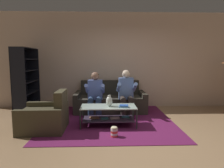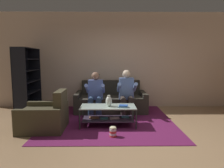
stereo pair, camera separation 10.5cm
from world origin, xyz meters
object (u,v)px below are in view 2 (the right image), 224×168
(vase, at_px, (109,101))
(popcorn_tub, at_px, (113,132))
(coffee_table, at_px, (108,113))
(book_stack, at_px, (123,106))
(armchair, at_px, (45,117))
(person_seated_left, at_px, (95,92))
(couch, at_px, (111,101))
(bookshelf, at_px, (26,88))
(person_seated_right, at_px, (127,91))

(vase, height_order, popcorn_tub, vase)
(coffee_table, relative_size, vase, 4.85)
(book_stack, relative_size, popcorn_tub, 1.06)
(coffee_table, height_order, armchair, armchair)
(book_stack, bearing_deg, person_seated_left, 127.50)
(book_stack, xyz_separation_m, popcorn_tub, (-0.23, -0.57, -0.37))
(couch, xyz_separation_m, vase, (-0.05, -1.34, 0.28))
(bookshelf, height_order, armchair, bookshelf)
(person_seated_right, xyz_separation_m, book_stack, (-0.15, -0.87, -0.19))
(coffee_table, xyz_separation_m, vase, (0.01, -0.02, 0.27))
(person_seated_left, height_order, armchair, person_seated_left)
(couch, height_order, coffee_table, couch)
(couch, relative_size, armchair, 2.16)
(bookshelf, bearing_deg, popcorn_tub, -36.03)
(bookshelf, xyz_separation_m, popcorn_tub, (2.33, -1.70, -0.62))
(person_seated_right, xyz_separation_m, armchair, (-1.81, -1.01, -0.39))
(coffee_table, relative_size, popcorn_tub, 5.85)
(person_seated_right, height_order, book_stack, person_seated_right)
(person_seated_right, xyz_separation_m, bookshelf, (-2.71, 0.26, 0.07))
(popcorn_tub, bearing_deg, book_stack, 67.86)
(coffee_table, xyz_separation_m, popcorn_tub, (0.10, -0.68, -0.19))
(couch, bearing_deg, bookshelf, -172.70)
(coffee_table, bearing_deg, person_seated_left, 114.04)
(person_seated_left, xyz_separation_m, coffee_table, (0.34, -0.76, -0.34))
(person_seated_left, relative_size, book_stack, 5.19)
(vase, bearing_deg, popcorn_tub, -82.77)
(person_seated_left, distance_m, bookshelf, 1.92)
(couch, height_order, bookshelf, bookshelf)
(person_seated_left, distance_m, popcorn_tub, 1.59)
(person_seated_left, xyz_separation_m, popcorn_tub, (0.44, -1.44, -0.53))
(book_stack, height_order, bookshelf, bookshelf)
(person_seated_right, distance_m, armchair, 2.11)
(couch, distance_m, person_seated_left, 0.77)
(person_seated_right, xyz_separation_m, vase, (-0.46, -0.78, -0.09))
(bookshelf, bearing_deg, armchair, -54.48)
(vase, height_order, bookshelf, bookshelf)
(book_stack, xyz_separation_m, bookshelf, (-2.56, 1.13, 0.26))
(armchair, distance_m, popcorn_tub, 1.51)
(person_seated_right, relative_size, bookshelf, 0.68)
(coffee_table, distance_m, armchair, 1.36)
(couch, distance_m, book_stack, 1.46)
(person_seated_left, relative_size, armchair, 1.25)
(vase, xyz_separation_m, armchair, (-1.35, -0.22, -0.29))
(person_seated_right, height_order, armchair, person_seated_right)
(person_seated_right, relative_size, book_stack, 5.43)
(person_seated_left, height_order, bookshelf, bookshelf)
(coffee_table, bearing_deg, armchair, -169.69)
(person_seated_left, xyz_separation_m, person_seated_right, (0.81, 0.00, 0.02))
(coffee_table, height_order, book_stack, book_stack)
(vase, xyz_separation_m, bookshelf, (-2.25, 1.04, 0.16))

